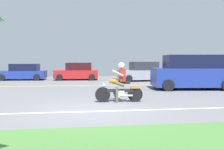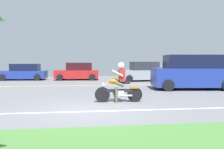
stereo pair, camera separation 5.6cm
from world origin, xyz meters
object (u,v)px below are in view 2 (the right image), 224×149
suv_nearby (193,73)px  parked_car_3 (142,72)px  parked_car_1 (24,72)px  motorcyclist (119,85)px  parked_car_2 (78,72)px

suv_nearby → parked_car_3: suv_nearby is taller
suv_nearby → parked_car_1: size_ratio=1.19×
parked_car_1 → parked_car_3: bearing=-13.0°
suv_nearby → parked_car_1: suv_nearby is taller
suv_nearby → parked_car_3: size_ratio=1.27×
motorcyclist → parked_car_2: 11.92m
suv_nearby → motorcyclist: bearing=-142.8°
suv_nearby → parked_car_2: suv_nearby is taller
motorcyclist → suv_nearby: suv_nearby is taller
parked_car_2 → motorcyclist: bearing=-80.9°
motorcyclist → parked_car_2: size_ratio=0.49×
motorcyclist → parked_car_1: motorcyclist is taller
parked_car_2 → parked_car_3: bearing=-19.2°
parked_car_3 → suv_nearby: bearing=-76.9°
parked_car_2 → parked_car_3: (5.44, -1.90, 0.03)m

